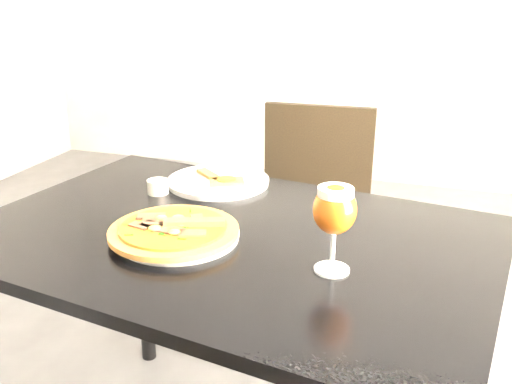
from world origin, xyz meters
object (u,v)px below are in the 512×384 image
(dining_table, at_px, (228,266))
(chair_far, at_px, (310,224))
(beer_glass, at_px, (335,210))
(pizza, at_px, (174,230))

(dining_table, height_order, chair_far, chair_far)
(chair_far, bearing_deg, beer_glass, -76.63)
(chair_far, xyz_separation_m, pizza, (-0.14, -0.77, 0.28))
(pizza, distance_m, beer_glass, 0.38)
(dining_table, bearing_deg, beer_glass, -13.92)
(chair_far, distance_m, pizza, 0.83)
(pizza, relative_size, beer_glass, 1.61)
(beer_glass, bearing_deg, pizza, 174.48)
(dining_table, xyz_separation_m, chair_far, (0.04, 0.69, -0.17))
(dining_table, distance_m, beer_glass, 0.36)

